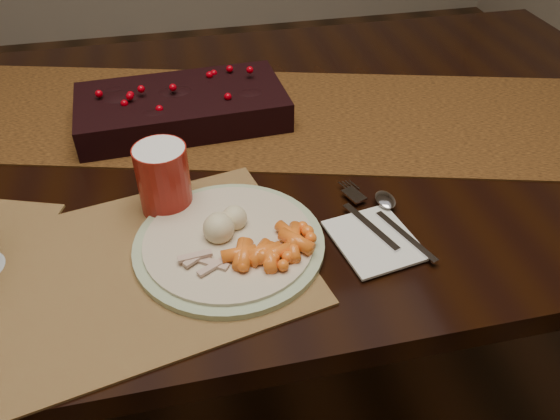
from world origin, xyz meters
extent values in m
plane|color=black|center=(0.00, 0.00, 0.00)|extent=(5.00, 5.00, 0.00)
cube|color=black|center=(0.00, 0.00, 0.38)|extent=(1.80, 1.00, 0.75)
cube|color=#362208|center=(-0.05, 0.10, 0.75)|extent=(1.91, 0.87, 0.00)
cube|color=brown|center=(-0.19, -0.31, 0.75)|extent=(0.51, 0.42, 0.00)
cylinder|color=beige|center=(-0.06, -0.29, 0.76)|extent=(0.32, 0.32, 0.02)
cube|color=silver|center=(0.15, -0.33, 0.76)|extent=(0.13, 0.15, 0.00)
cylinder|color=maroon|center=(-0.14, -0.18, 0.81)|extent=(0.09, 0.09, 0.11)
camera|label=1|loc=(-0.11, -0.86, 1.29)|focal=35.00mm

